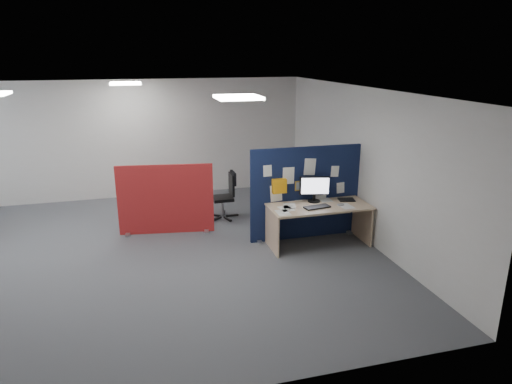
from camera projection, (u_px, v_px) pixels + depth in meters
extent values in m
plane|color=#54565C|center=(107.00, 261.00, 7.46)|extent=(9.00, 9.00, 0.00)
cube|color=white|center=(90.00, 92.00, 6.67)|extent=(9.00, 7.00, 0.02)
cube|color=silver|center=(107.00, 141.00, 10.29)|extent=(9.00, 0.02, 2.70)
cube|color=silver|center=(76.00, 289.00, 3.84)|extent=(9.00, 0.02, 2.70)
cube|color=silver|center=(362.00, 163.00, 8.20)|extent=(0.02, 7.00, 2.70)
cube|color=white|center=(238.00, 97.00, 6.26)|extent=(0.60, 0.60, 0.04)
cube|color=white|center=(125.00, 83.00, 9.11)|extent=(0.60, 0.60, 0.04)
cube|color=#0F1739|center=(306.00, 193.00, 8.18)|extent=(2.05, 0.06, 1.69)
cube|color=#9C9CA1|center=(259.00, 241.00, 8.20)|extent=(0.08, 0.30, 0.04)
cube|color=#9C9CA1|center=(347.00, 231.00, 8.64)|extent=(0.08, 0.30, 0.04)
cube|color=white|center=(268.00, 171.00, 7.83)|extent=(0.15, 0.01, 0.20)
cube|color=white|center=(288.00, 176.00, 7.96)|extent=(0.21, 0.01, 0.30)
cube|color=white|center=(310.00, 167.00, 8.02)|extent=(0.21, 0.01, 0.30)
cube|color=white|center=(335.00, 171.00, 8.17)|extent=(0.15, 0.01, 0.20)
cube|color=white|center=(276.00, 193.00, 7.99)|extent=(0.21, 0.01, 0.30)
cube|color=white|center=(321.00, 195.00, 8.24)|extent=(0.21, 0.01, 0.30)
cube|color=white|center=(341.00, 188.00, 8.30)|extent=(0.15, 0.01, 0.20)
cube|color=white|center=(300.00, 208.00, 8.20)|extent=(0.21, 0.01, 0.30)
cube|color=white|center=(317.00, 206.00, 8.28)|extent=(0.21, 0.01, 0.30)
cube|color=gold|center=(301.00, 186.00, 8.08)|extent=(0.24, 0.01, 0.18)
cube|color=#FFA310|center=(279.00, 186.00, 7.92)|extent=(0.25, 0.10, 0.25)
cube|color=#D9AF8B|center=(319.00, 206.00, 7.88)|extent=(1.76, 0.78, 0.03)
cube|color=#D9AF8B|center=(272.00, 231.00, 7.77)|extent=(0.03, 0.72, 0.70)
cube|color=#D9AF8B|center=(362.00, 222.00, 8.20)|extent=(0.03, 0.72, 0.70)
cube|color=#D9AF8B|center=(311.00, 209.00, 8.26)|extent=(1.58, 0.02, 0.30)
cylinder|color=black|center=(314.00, 201.00, 8.08)|extent=(0.22, 0.22, 0.02)
cube|color=black|center=(314.00, 198.00, 8.06)|extent=(0.05, 0.04, 0.11)
cube|color=black|center=(314.00, 186.00, 7.99)|extent=(0.52, 0.16, 0.33)
cube|color=white|center=(315.00, 186.00, 7.98)|extent=(0.47, 0.12, 0.29)
cube|color=black|center=(317.00, 207.00, 7.76)|extent=(0.47, 0.24, 0.02)
cube|color=#9C9CA1|center=(341.00, 205.00, 7.86)|extent=(0.11, 0.08, 0.03)
cube|color=black|center=(346.00, 200.00, 8.16)|extent=(0.32, 0.27, 0.01)
cube|color=maroon|center=(166.00, 199.00, 8.43)|extent=(1.75, 0.31, 1.32)
cube|color=#9C9CA1|center=(128.00, 235.00, 8.43)|extent=(0.08, 0.30, 0.04)
cube|color=#9C9CA1|center=(206.00, 228.00, 8.80)|extent=(0.08, 0.30, 0.04)
cube|color=black|center=(232.00, 215.00, 9.43)|extent=(0.26, 0.05, 0.04)
cube|color=black|center=(224.00, 213.00, 9.57)|extent=(0.12, 0.27, 0.04)
cube|color=black|center=(214.00, 215.00, 9.44)|extent=(0.24, 0.19, 0.04)
cube|color=black|center=(216.00, 219.00, 9.24)|extent=(0.24, 0.19, 0.04)
cube|color=black|center=(228.00, 219.00, 9.23)|extent=(0.13, 0.26, 0.04)
cylinder|color=#9C9CA1|center=(223.00, 208.00, 9.33)|extent=(0.05, 0.05, 0.37)
cube|color=black|center=(222.00, 198.00, 9.27)|extent=(0.41, 0.41, 0.06)
cube|color=black|center=(232.00, 184.00, 9.24)|extent=(0.05, 0.37, 0.44)
cube|color=black|center=(233.00, 178.00, 9.21)|extent=(0.06, 0.34, 0.26)
cube|color=white|center=(286.00, 209.00, 7.71)|extent=(0.25, 0.32, 0.00)
cube|color=white|center=(289.00, 206.00, 7.85)|extent=(0.28, 0.35, 0.00)
cube|color=white|center=(346.00, 206.00, 7.83)|extent=(0.23, 0.31, 0.00)
cube|color=white|center=(283.00, 213.00, 7.52)|extent=(0.22, 0.30, 0.00)
cube|color=white|center=(325.00, 199.00, 8.19)|extent=(0.22, 0.31, 0.00)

